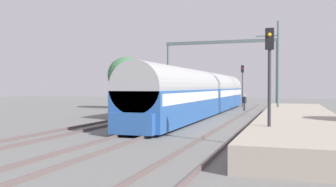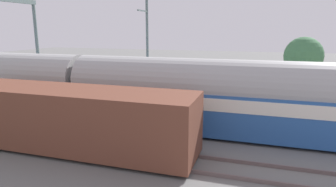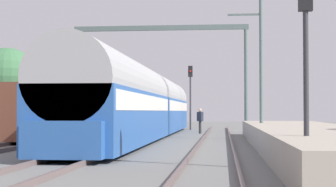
{
  "view_description": "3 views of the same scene",
  "coord_description": "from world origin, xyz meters",
  "px_view_note": "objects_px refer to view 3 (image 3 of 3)",
  "views": [
    {
      "loc": [
        7.57,
        -22.61,
        2.59
      ],
      "look_at": [
        0.0,
        0.34,
        2.13
      ],
      "focal_mm": 39.48,
      "sensor_mm": 36.0,
      "label": 1
    },
    {
      "loc": [
        -15.38,
        0.63,
        5.52
      ],
      "look_at": [
        2.0,
        6.05,
        1.51
      ],
      "focal_mm": 31.7,
      "sensor_mm": 36.0,
      "label": 2
    },
    {
      "loc": [
        4.62,
        -21.17,
        1.54
      ],
      "look_at": [
        0.0,
        25.15,
        3.02
      ],
      "focal_mm": 59.5,
      "sensor_mm": 36.0,
      "label": 3
    }
  ],
  "objects_px": {
    "railway_signal_near": "(306,46)",
    "railway_signal_far": "(190,89)",
    "person_crossing": "(200,119)",
    "passenger_train": "(144,104)",
    "catenary_gantry": "(160,55)",
    "freight_car": "(65,112)"
  },
  "relations": [
    {
      "from": "railway_signal_near",
      "to": "railway_signal_far",
      "type": "distance_m",
      "value": 31.36
    },
    {
      "from": "railway_signal_far",
      "to": "person_crossing",
      "type": "bearing_deg",
      "value": -81.58
    },
    {
      "from": "passenger_train",
      "to": "person_crossing",
      "type": "xyz_separation_m",
      "value": [
        3.02,
        6.19,
        -0.94
      ]
    },
    {
      "from": "catenary_gantry",
      "to": "railway_signal_far",
      "type": "bearing_deg",
      "value": 69.43
    },
    {
      "from": "railway_signal_near",
      "to": "catenary_gantry",
      "type": "height_order",
      "value": "catenary_gantry"
    },
    {
      "from": "passenger_train",
      "to": "railway_signal_far",
      "type": "height_order",
      "value": "railway_signal_far"
    },
    {
      "from": "freight_car",
      "to": "railway_signal_far",
      "type": "bearing_deg",
      "value": 67.75
    },
    {
      "from": "railway_signal_near",
      "to": "passenger_train",
      "type": "bearing_deg",
      "value": 111.32
    },
    {
      "from": "railway_signal_near",
      "to": "freight_car",
      "type": "bearing_deg",
      "value": 124.76
    },
    {
      "from": "freight_car",
      "to": "railway_signal_near",
      "type": "xyz_separation_m",
      "value": [
        11.02,
        -15.88,
        1.77
      ]
    },
    {
      "from": "passenger_train",
      "to": "freight_car",
      "type": "relative_size",
      "value": 2.53
    },
    {
      "from": "freight_car",
      "to": "catenary_gantry",
      "type": "height_order",
      "value": "catenary_gantry"
    },
    {
      "from": "freight_car",
      "to": "railway_signal_far",
      "type": "height_order",
      "value": "railway_signal_far"
    },
    {
      "from": "person_crossing",
      "to": "catenary_gantry",
      "type": "xyz_separation_m",
      "value": [
        -3.02,
        2.37,
        4.63
      ]
    },
    {
      "from": "railway_signal_far",
      "to": "catenary_gantry",
      "type": "height_order",
      "value": "catenary_gantry"
    },
    {
      "from": "person_crossing",
      "to": "catenary_gantry",
      "type": "height_order",
      "value": "catenary_gantry"
    },
    {
      "from": "freight_car",
      "to": "passenger_train",
      "type": "bearing_deg",
      "value": 18.63
    },
    {
      "from": "railway_signal_far",
      "to": "passenger_train",
      "type": "bearing_deg",
      "value": -97.99
    },
    {
      "from": "railway_signal_near",
      "to": "railway_signal_far",
      "type": "height_order",
      "value": "railway_signal_far"
    },
    {
      "from": "railway_signal_far",
      "to": "catenary_gantry",
      "type": "xyz_separation_m",
      "value": [
        -1.92,
        -5.11,
        2.3
      ]
    },
    {
      "from": "passenger_train",
      "to": "freight_car",
      "type": "height_order",
      "value": "passenger_train"
    },
    {
      "from": "passenger_train",
      "to": "person_crossing",
      "type": "height_order",
      "value": "passenger_train"
    }
  ]
}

